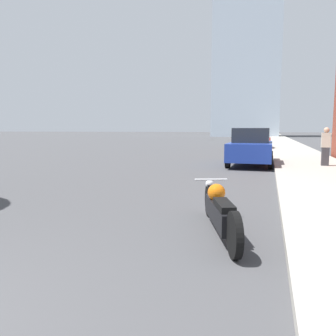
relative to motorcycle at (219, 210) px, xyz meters
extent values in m
cube|color=#9E998E|center=(2.59, 35.63, -0.30)|extent=(3.18, 240.00, 0.15)
cylinder|color=black|center=(-0.33, 0.97, -0.06)|extent=(0.30, 0.63, 0.63)
cylinder|color=black|center=(0.35, -1.03, -0.06)|extent=(0.30, 0.63, 0.63)
cube|color=black|center=(0.01, -0.03, -0.04)|extent=(0.74, 1.60, 0.32)
sphere|color=orange|center=(-0.09, 0.27, 0.23)|extent=(0.31, 0.31, 0.31)
cube|color=black|center=(0.12, -0.36, 0.17)|extent=(0.44, 0.77, 0.10)
sphere|color=silver|center=(-0.34, 1.00, 0.25)|extent=(0.16, 0.16, 0.16)
cylinder|color=silver|center=(-0.29, 0.86, 0.36)|extent=(0.60, 0.23, 0.04)
cube|color=#1E3899|center=(-0.04, 10.53, 0.32)|extent=(1.91, 4.58, 0.78)
cube|color=#23282D|center=(-0.04, 10.53, 1.04)|extent=(1.61, 2.20, 0.66)
cylinder|color=black|center=(-0.92, 11.95, -0.08)|extent=(0.21, 0.61, 0.61)
cylinder|color=black|center=(0.86, 11.93, -0.08)|extent=(0.21, 0.61, 0.61)
cylinder|color=black|center=(-0.94, 9.12, -0.08)|extent=(0.21, 0.61, 0.61)
cylinder|color=black|center=(0.83, 9.11, -0.08)|extent=(0.21, 0.61, 0.61)
cube|color=red|center=(-0.26, 23.92, 0.29)|extent=(2.27, 4.38, 0.73)
cube|color=#23282D|center=(-0.26, 23.92, 1.04)|extent=(1.78, 2.17, 0.75)
cylinder|color=black|center=(-1.27, 25.13, -0.07)|extent=(0.26, 0.63, 0.61)
cylinder|color=black|center=(0.50, 25.30, -0.07)|extent=(0.26, 0.63, 0.61)
cylinder|color=black|center=(-1.02, 22.53, -0.07)|extent=(0.26, 0.63, 0.61)
cylinder|color=black|center=(0.75, 22.70, -0.07)|extent=(0.26, 0.63, 0.61)
cube|color=#38383D|center=(3.05, 9.95, 0.16)|extent=(0.29, 0.20, 0.78)
cube|color=beige|center=(3.05, 9.95, 0.86)|extent=(0.36, 0.20, 0.61)
sphere|color=tan|center=(3.05, 9.95, 1.28)|extent=(0.23, 0.23, 0.23)
camera|label=1|loc=(0.73, -5.25, 1.31)|focal=35.00mm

